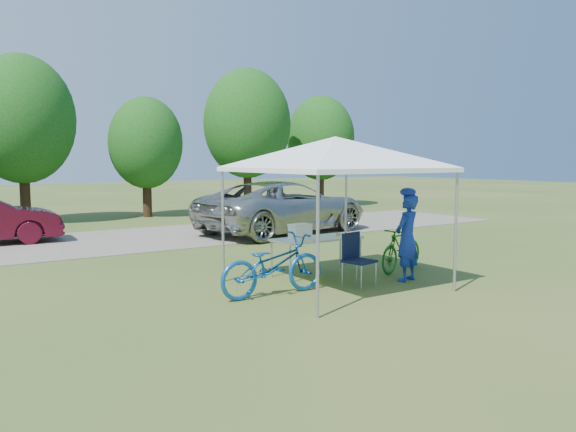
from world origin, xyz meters
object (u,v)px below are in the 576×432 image
object	(u,v)px
bike_green	(402,249)
cooler	(300,232)
folding_chair	(355,254)
bike_blue	(273,265)
folding_table	(317,240)
minivan	(284,207)
cyclist	(407,238)

from	to	relation	value
bike_green	cooler	bearing A→B (deg)	-123.89
folding_chair	bike_blue	world-z (taller)	bike_blue
folding_table	minivan	distance (m)	6.54
cooler	cyclist	world-z (taller)	cyclist
cooler	bike_green	distance (m)	2.25
folding_table	bike_green	bearing A→B (deg)	-21.98
folding_table	cooler	size ratio (longest dim) A/B	4.40
cooler	bike_green	world-z (taller)	cooler
folding_chair	cyclist	world-z (taller)	cyclist
minivan	bike_green	bearing A→B (deg)	157.87
bike_blue	bike_green	xyz separation A→B (m)	(3.34, 0.30, -0.05)
minivan	bike_blue	bearing A→B (deg)	134.87
cooler	bike_blue	xyz separation A→B (m)	(-1.25, -0.98, -0.39)
bike_blue	minivan	xyz separation A→B (m)	(4.67, 6.78, 0.31)
cooler	minivan	distance (m)	6.74
bike_blue	minivan	size ratio (longest dim) A/B	0.34
folding_chair	cyclist	bearing A→B (deg)	-27.61
cooler	minivan	world-z (taller)	minivan
bike_green	minivan	distance (m)	6.62
cooler	minivan	bearing A→B (deg)	59.42
folding_table	cyclist	size ratio (longest dim) A/B	1.10
minivan	folding_chair	bearing A→B (deg)	146.28
cyclist	minivan	distance (m)	7.46
folding_chair	bike_green	world-z (taller)	folding_chair
folding_table	cooler	bearing A→B (deg)	180.00
bike_blue	cooler	bearing A→B (deg)	-51.54
folding_table	bike_green	xyz separation A→B (m)	(1.69, -0.68, -0.24)
bike_green	minivan	bearing A→B (deg)	152.51
folding_chair	bike_green	size ratio (longest dim) A/B	0.62
bike_blue	minivan	distance (m)	8.24
folding_chair	cooler	size ratio (longest dim) A/B	2.31
cooler	bike_blue	bearing A→B (deg)	-141.89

